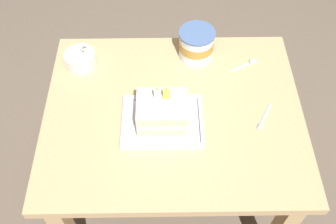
% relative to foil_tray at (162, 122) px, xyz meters
% --- Properties ---
extents(ground_plane, '(8.00, 8.00, 0.00)m').
position_rel_foil_tray_xyz_m(ground_plane, '(0.04, 0.05, -0.70)').
color(ground_plane, '#6B5B4C').
extents(dining_table, '(0.95, 0.77, 0.69)m').
position_rel_foil_tray_xyz_m(dining_table, '(0.04, 0.05, -0.12)').
color(dining_table, tan).
rests_on(dining_table, ground_plane).
extents(foil_tray, '(0.29, 0.22, 0.02)m').
position_rel_foil_tray_xyz_m(foil_tray, '(0.00, 0.00, 0.00)').
color(foil_tray, silver).
rests_on(foil_tray, dining_table).
extents(birthday_cake, '(0.17, 0.14, 0.15)m').
position_rel_foil_tray_xyz_m(birthday_cake, '(0.00, 0.00, 0.06)').
color(birthday_cake, beige).
rests_on(birthday_cake, foil_tray).
extents(bowl_stack, '(0.13, 0.13, 0.11)m').
position_rel_foil_tray_xyz_m(bowl_stack, '(-0.32, 0.30, 0.02)').
color(bowl_stack, silver).
rests_on(bowl_stack, dining_table).
extents(ice_cream_tub, '(0.14, 0.14, 0.12)m').
position_rel_foil_tray_xyz_m(ice_cream_tub, '(0.14, 0.34, 0.06)').
color(ice_cream_tub, white).
rests_on(ice_cream_tub, dining_table).
extents(serving_spoon_near_tray, '(0.07, 0.12, 0.01)m').
position_rel_foil_tray_xyz_m(serving_spoon_near_tray, '(0.36, -0.00, -0.00)').
color(serving_spoon_near_tray, silver).
rests_on(serving_spoon_near_tray, dining_table).
extents(serving_spoon_by_bowls, '(0.12, 0.08, 0.01)m').
position_rel_foil_tray_xyz_m(serving_spoon_by_bowls, '(0.36, 0.29, -0.00)').
color(serving_spoon_by_bowls, silver).
rests_on(serving_spoon_by_bowls, dining_table).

